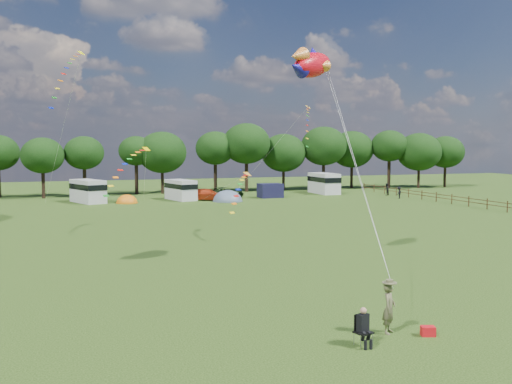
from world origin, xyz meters
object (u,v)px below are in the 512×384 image
object	(u,v)px
campervan_b	(88,190)
walker_a	(387,189)
car_c	(208,195)
camp_chair	(363,323)
walker_b	(399,193)
tent_greyblue	(228,201)
kite_flyer	(389,308)
fish_kite	(310,64)
car_d	(224,193)
campervan_c	(181,189)
campervan_d	(324,183)
tent_orange	(127,203)

from	to	relation	value
campervan_b	walker_a	size ratio (longest dim) A/B	3.65
car_c	camp_chair	size ratio (longest dim) A/B	3.56
campervan_b	camp_chair	xyz separation A→B (m)	(7.14, -54.85, -0.67)
walker_b	walker_a	bearing A→B (deg)	-136.61
tent_greyblue	kite_flyer	bearing A→B (deg)	-98.89
walker_a	fish_kite	bearing A→B (deg)	22.47
camp_chair	fish_kite	distance (m)	17.37
tent_greyblue	camp_chair	size ratio (longest dim) A/B	2.99
car_d	campervan_c	xyz separation A→B (m)	(-5.74, 0.05, 0.62)
car_c	campervan_d	xyz separation A→B (m)	(18.42, 4.65, 0.85)
campervan_d	car_d	bearing A→B (deg)	100.73
kite_flyer	tent_orange	bearing A→B (deg)	50.50
tent_orange	camp_chair	xyz separation A→B (m)	(2.70, -52.74, 0.80)
car_d	camp_chair	distance (m)	55.48
car_d	walker_b	size ratio (longest dim) A/B	3.59
tent_orange	walker_a	xyz separation A→B (m)	(35.50, -0.67, 0.83)
car_c	campervan_c	xyz separation A→B (m)	(-3.15, 1.61, 0.65)
fish_kite	walker_a	distance (m)	49.80
tent_greyblue	walker_a	bearing A→B (deg)	3.06
fish_kite	car_d	bearing A→B (deg)	47.51
kite_flyer	walker_b	bearing A→B (deg)	12.76
campervan_c	walker_b	bearing A→B (deg)	-119.59
campervan_c	walker_a	bearing A→B (deg)	-110.00
kite_flyer	car_d	bearing A→B (deg)	36.88
campervan_c	car_d	bearing A→B (deg)	-105.33
kite_flyer	tent_greyblue	bearing A→B (deg)	36.89
tent_orange	fish_kite	world-z (taller)	fish_kite
campervan_c	fish_kite	xyz separation A→B (m)	(-0.55, -41.52, 10.23)
car_c	tent_greyblue	xyz separation A→B (m)	(2.00, -2.19, -0.71)
camp_chair	walker_a	bearing A→B (deg)	39.60
car_d	campervan_d	distance (m)	16.15
fish_kite	walker_b	xyz separation A→B (m)	(28.11, 34.28, -10.84)
tent_orange	walker_a	distance (m)	35.52
camp_chair	tent_greyblue	bearing A→B (deg)	61.33
camp_chair	walker_b	distance (m)	57.07
car_c	campervan_d	distance (m)	19.02
car_c	fish_kite	size ratio (longest dim) A/B	1.24
car_d	fish_kite	xyz separation A→B (m)	(-6.29, -41.48, 10.86)
tent_greyblue	campervan_d	bearing A→B (deg)	22.61
fish_kite	walker_b	world-z (taller)	fish_kite
kite_flyer	walker_b	xyz separation A→B (m)	(30.23, 46.52, -0.17)
car_c	tent_greyblue	bearing A→B (deg)	-113.72
kite_flyer	fish_kite	size ratio (longest dim) A/B	0.48
walker_a	walker_b	distance (m)	4.78
campervan_b	campervan_d	world-z (taller)	campervan_d
campervan_d	walker_a	size ratio (longest dim) A/B	3.55
campervan_d	campervan_c	bearing A→B (deg)	97.73
campervan_d	fish_kite	bearing A→B (deg)	153.32
kite_flyer	camp_chair	xyz separation A→B (m)	(-1.59, -0.86, -0.13)
campervan_b	walker_a	distance (m)	40.04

